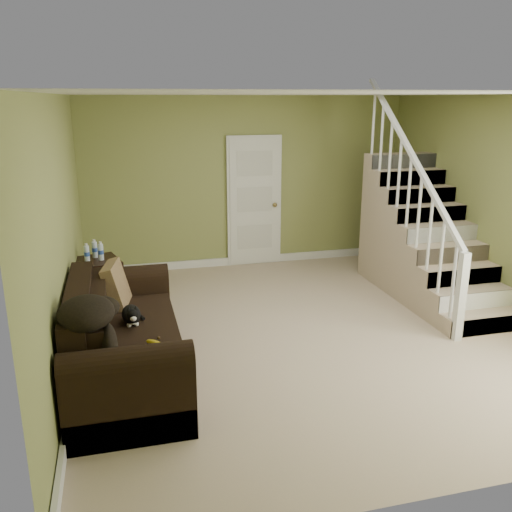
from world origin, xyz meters
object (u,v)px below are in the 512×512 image
sofa (121,343)px  side_table (97,284)px  cat (131,315)px  banana (155,343)px

sofa → side_table: size_ratio=2.62×
cat → sofa: bearing=-141.0°
sofa → cat: bearing=42.8°
sofa → side_table: sofa is taller
side_table → cat: side_table is taller
sofa → banana: size_ratio=11.90×
sofa → side_table: bearing=97.9°
sofa → cat: size_ratio=4.93×
cat → banana: 0.59m
sofa → banana: bearing=-57.1°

